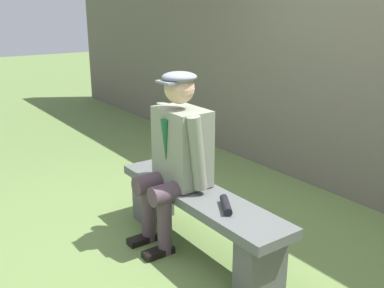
# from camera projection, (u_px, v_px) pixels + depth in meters

# --- Properties ---
(ground_plane) EXTENTS (30.00, 30.00, 0.00)m
(ground_plane) POSITION_uv_depth(u_px,v_px,m) (198.00, 248.00, 3.41)
(ground_plane) COLOR olive
(bench) EXTENTS (1.67, 0.38, 0.47)m
(bench) POSITION_uv_depth(u_px,v_px,m) (199.00, 211.00, 3.31)
(bench) COLOR #575C59
(bench) RESTS_ON ground
(seated_man) EXTENTS (0.61, 0.57, 1.34)m
(seated_man) POSITION_uv_depth(u_px,v_px,m) (177.00, 152.00, 3.33)
(seated_man) COLOR gray
(seated_man) RESTS_ON ground
(rolled_magazine) EXTENTS (0.23, 0.18, 0.06)m
(rolled_magazine) POSITION_uv_depth(u_px,v_px,m) (226.00, 205.00, 2.99)
(rolled_magazine) COLOR black
(rolled_magazine) RESTS_ON bench
(stadium_wall) EXTENTS (12.00, 0.24, 2.58)m
(stadium_wall) POSITION_uv_depth(u_px,v_px,m) (360.00, 63.00, 4.04)
(stadium_wall) COLOR #645F51
(stadium_wall) RESTS_ON ground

